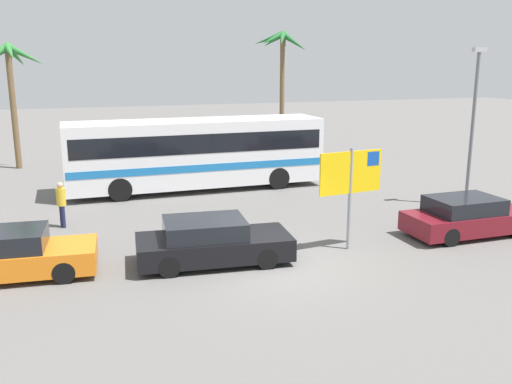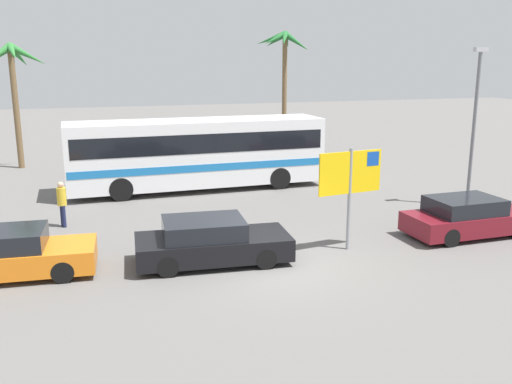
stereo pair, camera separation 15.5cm
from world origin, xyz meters
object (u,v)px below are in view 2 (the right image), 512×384
object	(u,v)px
car_orange	(10,254)
car_black	(211,242)
bus_front_coach	(197,151)
pedestrian_near_sign	(62,201)
ferry_sign	(351,176)
car_maroon	(468,217)

from	to	relation	value
car_orange	car_black	xyz separation A→B (m)	(5.44, -0.69, 0.00)
bus_front_coach	pedestrian_near_sign	size ratio (longest dim) A/B	7.02
car_orange	pedestrian_near_sign	world-z (taller)	pedestrian_near_sign
ferry_sign	car_orange	bearing A→B (deg)	168.22
car_orange	car_black	distance (m)	5.48
car_orange	car_maroon	xyz separation A→B (m)	(14.28, -0.92, 0.00)
car_orange	car_black	bearing A→B (deg)	-2.15
ferry_sign	car_maroon	xyz separation A→B (m)	(4.45, -0.03, -1.69)
pedestrian_near_sign	car_maroon	bearing A→B (deg)	138.18
ferry_sign	pedestrian_near_sign	world-z (taller)	ferry_sign
bus_front_coach	car_black	world-z (taller)	bus_front_coach
car_maroon	car_black	size ratio (longest dim) A/B	0.96
car_maroon	car_black	xyz separation A→B (m)	(-8.85, 0.23, 0.00)
bus_front_coach	car_orange	xyz separation A→B (m)	(-7.19, -8.83, -1.15)
ferry_sign	car_maroon	bearing A→B (deg)	-7.02
car_black	ferry_sign	bearing A→B (deg)	2.95
bus_front_coach	pedestrian_near_sign	bearing A→B (deg)	-143.33
ferry_sign	pedestrian_near_sign	bearing A→B (deg)	141.20
car_maroon	bus_front_coach	bearing A→B (deg)	126.13
car_orange	pedestrian_near_sign	size ratio (longest dim) A/B	2.74
pedestrian_near_sign	car_orange	bearing A→B (deg)	54.19
car_black	car_maroon	bearing A→B (deg)	4.04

